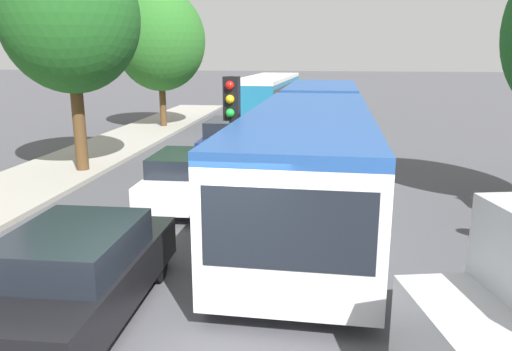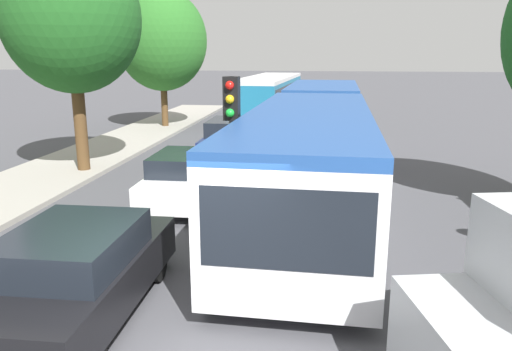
{
  "view_description": "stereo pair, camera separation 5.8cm",
  "coord_description": "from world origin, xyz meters",
  "px_view_note": "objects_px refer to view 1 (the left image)",
  "views": [
    {
      "loc": [
        1.6,
        -5.92,
        3.89
      ],
      "look_at": [
        0.2,
        4.81,
        1.2
      ],
      "focal_mm": 35.0,
      "sensor_mm": 36.0,
      "label": 1
    },
    {
      "loc": [
        1.66,
        -5.91,
        3.89
      ],
      "look_at": [
        0.2,
        4.81,
        1.2
      ],
      "focal_mm": 35.0,
      "sensor_mm": 36.0,
      "label": 2
    }
  ],
  "objects_px": {
    "queued_car_black": "(79,273)",
    "articulated_bus": "(316,133)",
    "tree_left_mid": "(70,22)",
    "queued_car_white": "(186,178)",
    "queued_car_navy": "(232,139)",
    "city_bus_rear": "(267,94)",
    "traffic_light": "(232,120)",
    "tree_left_far": "(160,41)"
  },
  "relations": [
    {
      "from": "queued_car_black",
      "to": "queued_car_navy",
      "type": "xyz_separation_m",
      "value": [
        0.24,
        11.51,
        0.03
      ]
    },
    {
      "from": "queued_car_black",
      "to": "queued_car_white",
      "type": "bearing_deg",
      "value": -0.82
    },
    {
      "from": "queued_car_white",
      "to": "queued_car_navy",
      "type": "distance_m",
      "value": 5.56
    },
    {
      "from": "queued_car_black",
      "to": "tree_left_mid",
      "type": "relative_size",
      "value": 0.58
    },
    {
      "from": "queued_car_white",
      "to": "tree_left_mid",
      "type": "xyz_separation_m",
      "value": [
        -4.21,
        2.7,
        4.1
      ]
    },
    {
      "from": "articulated_bus",
      "to": "queued_car_white",
      "type": "distance_m",
      "value": 4.31
    },
    {
      "from": "city_bus_rear",
      "to": "queued_car_navy",
      "type": "xyz_separation_m",
      "value": [
        0.06,
        -12.51,
        -0.66
      ]
    },
    {
      "from": "queued_car_white",
      "to": "city_bus_rear",
      "type": "bearing_deg",
      "value": -1.53
    },
    {
      "from": "traffic_light",
      "to": "queued_car_black",
      "type": "bearing_deg",
      "value": -19.06
    },
    {
      "from": "queued_car_white",
      "to": "traffic_light",
      "type": "distance_m",
      "value": 3.24
    },
    {
      "from": "traffic_light",
      "to": "queued_car_white",
      "type": "bearing_deg",
      "value": -138.6
    },
    {
      "from": "queued_car_white",
      "to": "tree_left_far",
      "type": "bearing_deg",
      "value": 19.21
    },
    {
      "from": "queued_car_black",
      "to": "queued_car_navy",
      "type": "height_order",
      "value": "queued_car_navy"
    },
    {
      "from": "articulated_bus",
      "to": "queued_car_black",
      "type": "bearing_deg",
      "value": -19.58
    },
    {
      "from": "city_bus_rear",
      "to": "tree_left_far",
      "type": "bearing_deg",
      "value": 141.38
    },
    {
      "from": "queued_car_white",
      "to": "traffic_light",
      "type": "xyz_separation_m",
      "value": [
        1.63,
        -2.12,
        1.82
      ]
    },
    {
      "from": "articulated_bus",
      "to": "queued_car_navy",
      "type": "bearing_deg",
      "value": -132.09
    },
    {
      "from": "queued_car_white",
      "to": "tree_left_far",
      "type": "distance_m",
      "value": 14.05
    },
    {
      "from": "queued_car_white",
      "to": "articulated_bus",
      "type": "bearing_deg",
      "value": -52.85
    },
    {
      "from": "articulated_bus",
      "to": "queued_car_white",
      "type": "xyz_separation_m",
      "value": [
        -3.33,
        -2.61,
        -0.83
      ]
    },
    {
      "from": "queued_car_white",
      "to": "tree_left_mid",
      "type": "relative_size",
      "value": 0.54
    },
    {
      "from": "articulated_bus",
      "to": "traffic_light",
      "type": "relative_size",
      "value": 5.21
    },
    {
      "from": "queued_car_white",
      "to": "queued_car_navy",
      "type": "xyz_separation_m",
      "value": [
        0.25,
        5.55,
        0.08
      ]
    },
    {
      "from": "queued_car_navy",
      "to": "queued_car_black",
      "type": "bearing_deg",
      "value": 177.89
    },
    {
      "from": "queued_car_navy",
      "to": "tree_left_mid",
      "type": "bearing_deg",
      "value": 121.63
    },
    {
      "from": "articulated_bus",
      "to": "tree_left_far",
      "type": "distance_m",
      "value": 13.21
    },
    {
      "from": "city_bus_rear",
      "to": "queued_car_black",
      "type": "height_order",
      "value": "city_bus_rear"
    },
    {
      "from": "tree_left_mid",
      "to": "queued_car_white",
      "type": "bearing_deg",
      "value": -32.68
    },
    {
      "from": "city_bus_rear",
      "to": "queued_car_navy",
      "type": "height_order",
      "value": "city_bus_rear"
    },
    {
      "from": "traffic_light",
      "to": "tree_left_far",
      "type": "relative_size",
      "value": 0.49
    },
    {
      "from": "queued_car_white",
      "to": "traffic_light",
      "type": "relative_size",
      "value": 1.15
    },
    {
      "from": "city_bus_rear",
      "to": "queued_car_black",
      "type": "bearing_deg",
      "value": -176.82
    },
    {
      "from": "queued_car_black",
      "to": "queued_car_white",
      "type": "relative_size",
      "value": 1.07
    },
    {
      "from": "queued_car_white",
      "to": "queued_car_navy",
      "type": "height_order",
      "value": "queued_car_navy"
    },
    {
      "from": "articulated_bus",
      "to": "queued_car_navy",
      "type": "distance_m",
      "value": 4.32
    },
    {
      "from": "queued_car_black",
      "to": "articulated_bus",
      "type": "bearing_deg",
      "value": -22.1
    },
    {
      "from": "queued_car_white",
      "to": "tree_left_mid",
      "type": "distance_m",
      "value": 6.47
    },
    {
      "from": "queued_car_black",
      "to": "tree_left_far",
      "type": "bearing_deg",
      "value": 13.13
    },
    {
      "from": "tree_left_far",
      "to": "queued_car_navy",
      "type": "bearing_deg",
      "value": -55.57
    },
    {
      "from": "city_bus_rear",
      "to": "queued_car_black",
      "type": "relative_size",
      "value": 2.76
    },
    {
      "from": "city_bus_rear",
      "to": "tree_left_mid",
      "type": "height_order",
      "value": "tree_left_mid"
    },
    {
      "from": "queued_car_black",
      "to": "queued_car_navy",
      "type": "bearing_deg",
      "value": -2.11
    }
  ]
}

